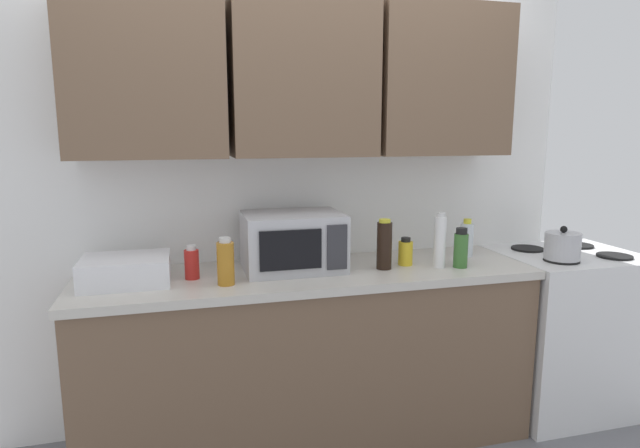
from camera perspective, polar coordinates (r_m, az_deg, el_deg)
name	(u,v)px	position (r m, az deg, el deg)	size (l,w,h in m)	color
wall_back_with_cabinets	(299,131)	(2.72, -2.32, 10.02)	(3.08, 0.38, 2.60)	white
counter_run	(311,356)	(2.74, -1.04, -14.17)	(2.21, 0.63, 0.90)	brown
stove_range	(563,329)	(3.38, 24.87, -10.33)	(0.76, 0.64, 0.91)	silver
kettle	(562,246)	(3.02, 24.82, -2.15)	(0.18, 0.18, 0.18)	#B2B2B7
microwave	(293,241)	(2.58, -2.97, -1.90)	(0.48, 0.37, 0.28)	#B7B7BC
dish_rack	(126,270)	(2.51, -20.32, -4.73)	(0.38, 0.30, 0.12)	silver
bottle_clear_tall	(467,239)	(2.97, 15.62, -1.57)	(0.07, 0.07, 0.21)	silver
bottle_red_sauce	(192,263)	(2.50, -13.74, -4.16)	(0.07, 0.07, 0.16)	red
bottle_yellow_mustard	(405,252)	(2.71, 9.26, -3.05)	(0.07, 0.07, 0.14)	gold
bottle_soy_dark	(384,245)	(2.61, 6.99, -2.26)	(0.07, 0.07, 0.25)	black
bottle_white_jar	(440,241)	(2.68, 12.88, -1.82)	(0.06, 0.06, 0.28)	white
bottle_amber_vinegar	(226,262)	(2.36, -10.21, -4.13)	(0.08, 0.08, 0.21)	#AD701E
bottle_green_oil	(461,249)	(2.72, 15.04, -2.61)	(0.07, 0.07, 0.20)	#386B2D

